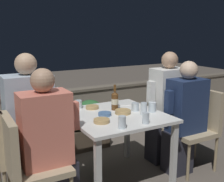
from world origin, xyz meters
name	(u,v)px	position (x,y,z in m)	size (l,w,h in m)	color
ground_plane	(115,180)	(0.00, 0.00, 0.00)	(16.00, 16.00, 0.00)	#665B51
parapet_wall	(60,111)	(0.00, 1.68, 0.32)	(9.00, 0.18, 0.64)	gray
dining_table	(115,123)	(0.00, 0.00, 0.63)	(0.91, 0.93, 0.72)	white
planter_hedge	(74,123)	(-0.06, 0.96, 0.35)	(0.85, 0.47, 0.63)	brown
chair_left_near	(25,159)	(-0.92, -0.17, 0.53)	(0.47, 0.47, 0.89)	tan
person_coral_top	(50,143)	(-0.72, -0.17, 0.62)	(0.48, 0.26, 1.24)	#282833
chair_left_far	(11,145)	(-0.97, 0.18, 0.53)	(0.47, 0.47, 0.89)	tan
person_blue_shirt	(33,126)	(-0.76, 0.18, 0.67)	(0.49, 0.26, 1.34)	#282833
chair_right_near	(197,121)	(0.96, -0.16, 0.53)	(0.47, 0.47, 0.89)	tan
person_navy_jumper	(184,117)	(0.75, -0.16, 0.61)	(0.48, 0.26, 1.22)	#282833
chair_right_far	(178,114)	(0.97, 0.16, 0.53)	(0.47, 0.47, 0.89)	tan
person_white_polo	(166,107)	(0.77, 0.16, 0.65)	(0.48, 0.26, 1.29)	#282833
beer_bottle	(115,100)	(0.07, 0.14, 0.82)	(0.07, 0.07, 0.26)	brown
plate_0	(123,103)	(0.28, 0.31, 0.72)	(0.20, 0.20, 0.01)	white
bowl_0	(123,111)	(0.07, -0.02, 0.74)	(0.16, 0.16, 0.04)	tan
bowl_1	(102,120)	(-0.24, -0.16, 0.74)	(0.14, 0.14, 0.03)	tan
bowl_2	(105,114)	(-0.11, 0.01, 0.74)	(0.13, 0.13, 0.03)	#4C709E
bowl_3	(92,107)	(-0.11, 0.29, 0.74)	(0.14, 0.14, 0.03)	tan
glass_cup_0	(135,107)	(0.23, 0.00, 0.76)	(0.07, 0.07, 0.09)	silver
glass_cup_1	(144,109)	(0.24, -0.14, 0.78)	(0.06, 0.06, 0.12)	silver
glass_cup_2	(152,107)	(0.36, -0.11, 0.77)	(0.08, 0.08, 0.10)	silver
glass_cup_3	(146,118)	(0.09, -0.37, 0.77)	(0.06, 0.06, 0.10)	silver
glass_cup_4	(122,122)	(-0.16, -0.38, 0.77)	(0.07, 0.07, 0.11)	silver
glass_cup_5	(79,104)	(-0.23, 0.38, 0.76)	(0.07, 0.07, 0.09)	silver
potted_plant	(171,106)	(1.37, 0.75, 0.44)	(0.36, 0.36, 0.72)	#B2A899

